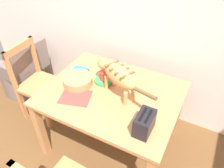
{
  "coord_description": "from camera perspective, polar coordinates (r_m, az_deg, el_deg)",
  "views": [
    {
      "loc": [
        0.77,
        -0.03,
        2.09
      ],
      "look_at": [
        0.06,
        1.33,
        0.84
      ],
      "focal_mm": 35.08,
      "sensor_mm": 36.0,
      "label": 1
    }
  ],
  "objects": [
    {
      "name": "book_stack",
      "position": [
        2.29,
        -8.37,
        3.35
      ],
      "size": [
        0.17,
        0.14,
        0.05
      ],
      "color": "#3B8CCB",
      "rests_on": "dining_table"
    },
    {
      "name": "wall_rear",
      "position": [
        2.39,
        7.41,
        18.2
      ],
      "size": [
        4.82,
        0.11,
        2.5
      ],
      "color": "silver",
      "rests_on": "ground_plane"
    },
    {
      "name": "magazine",
      "position": [
        2.02,
        -9.49,
        -3.33
      ],
      "size": [
        0.32,
        0.29,
        0.01
      ],
      "primitive_type": "cube",
      "rotation": [
        0.0,
        0.0,
        0.29
      ],
      "color": "#CF3F39",
      "rests_on": "dining_table"
    },
    {
      "name": "toaster",
      "position": [
        1.68,
        8.46,
        -10.06
      ],
      "size": [
        0.12,
        0.2,
        0.18
      ],
      "color": "black",
      "rests_on": "dining_table"
    },
    {
      "name": "wicker_armchair",
      "position": [
        3.3,
        -21.88,
        2.5
      ],
      "size": [
        0.62,
        0.63,
        0.78
      ],
      "rotation": [
        0.0,
        0.0,
        1.49
      ],
      "color": "#76645F",
      "rests_on": "ground_plane"
    },
    {
      "name": "cat",
      "position": [
        1.91,
        1.53,
        2.37
      ],
      "size": [
        0.67,
        0.36,
        0.3
      ],
      "rotation": [
        0.0,
        0.0,
        1.13
      ],
      "color": "tan",
      "rests_on": "dining_table"
    },
    {
      "name": "wicker_basket",
      "position": [
        2.13,
        -8.95,
        0.9
      ],
      "size": [
        0.28,
        0.28,
        0.08
      ],
      "color": "tan",
      "rests_on": "dining_table"
    },
    {
      "name": "saucer_bowl",
      "position": [
        2.16,
        -2.08,
        0.98
      ],
      "size": [
        0.19,
        0.19,
        0.03
      ],
      "primitive_type": "cylinder",
      "color": "#389A54",
      "rests_on": "dining_table"
    },
    {
      "name": "coffee_mug",
      "position": [
        2.12,
        -2.03,
        2.22
      ],
      "size": [
        0.13,
        0.09,
        0.09
      ],
      "color": "#CE3C2F",
      "rests_on": "saucer_bowl"
    },
    {
      "name": "wooden_chair_near",
      "position": [
        2.74,
        -18.79,
        0.24
      ],
      "size": [
        0.43,
        0.43,
        0.95
      ],
      "rotation": [
        0.0,
        0.0,
        -1.55
      ],
      "color": "#C8814D",
      "rests_on": "ground_plane"
    },
    {
      "name": "dining_table",
      "position": [
        2.1,
        -0.0,
        -3.95
      ],
      "size": [
        1.25,
        0.99,
        0.74
      ],
      "color": "tan",
      "rests_on": "ground_plane"
    }
  ]
}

